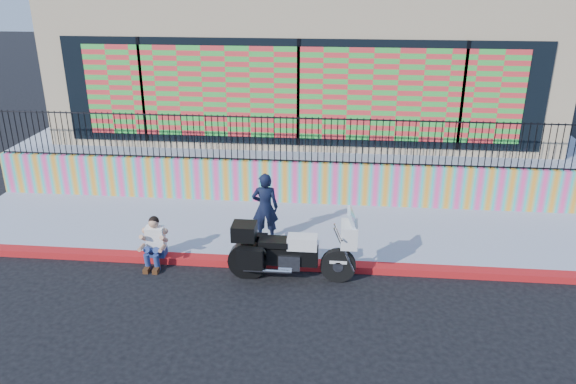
# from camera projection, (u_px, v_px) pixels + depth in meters

# --- Properties ---
(ground) EXTENTS (90.00, 90.00, 0.00)m
(ground) POSITION_uv_depth(u_px,v_px,m) (282.00, 267.00, 11.90)
(ground) COLOR black
(ground) RESTS_ON ground
(red_curb) EXTENTS (16.00, 0.30, 0.15)m
(red_curb) POSITION_uv_depth(u_px,v_px,m) (282.00, 264.00, 11.88)
(red_curb) COLOR #A90C23
(red_curb) RESTS_ON ground
(sidewalk) EXTENTS (16.00, 3.00, 0.15)m
(sidewalk) POSITION_uv_depth(u_px,v_px,m) (289.00, 230.00, 13.40)
(sidewalk) COLOR #979FB5
(sidewalk) RESTS_ON ground
(mural_wall) EXTENTS (16.00, 0.20, 1.10)m
(mural_wall) POSITION_uv_depth(u_px,v_px,m) (295.00, 182.00, 14.65)
(mural_wall) COLOR #FB428E
(mural_wall) RESTS_ON sidewalk
(metal_fence) EXTENTS (15.80, 0.04, 1.20)m
(metal_fence) POSITION_uv_depth(u_px,v_px,m) (295.00, 140.00, 14.22)
(metal_fence) COLOR black
(metal_fence) RESTS_ON mural_wall
(elevated_platform) EXTENTS (16.00, 10.00, 1.25)m
(elevated_platform) POSITION_uv_depth(u_px,v_px,m) (308.00, 132.00, 19.39)
(elevated_platform) COLOR #979FB5
(elevated_platform) RESTS_ON ground
(storefront_building) EXTENTS (14.00, 8.06, 4.00)m
(storefront_building) POSITION_uv_depth(u_px,v_px,m) (308.00, 56.00, 18.22)
(storefront_building) COLOR tan
(storefront_building) RESTS_ON elevated_platform
(police_motorcycle) EXTENTS (2.54, 0.84, 1.58)m
(police_motorcycle) POSITION_uv_depth(u_px,v_px,m) (290.00, 250.00, 11.21)
(police_motorcycle) COLOR black
(police_motorcycle) RESTS_ON ground
(police_officer) EXTENTS (0.61, 0.42, 1.61)m
(police_officer) POSITION_uv_depth(u_px,v_px,m) (265.00, 208.00, 12.45)
(police_officer) COLOR black
(police_officer) RESTS_ON sidewalk
(seated_man) EXTENTS (0.54, 0.71, 1.06)m
(seated_man) POSITION_uv_depth(u_px,v_px,m) (154.00, 247.00, 11.79)
(seated_man) COLOR navy
(seated_man) RESTS_ON ground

